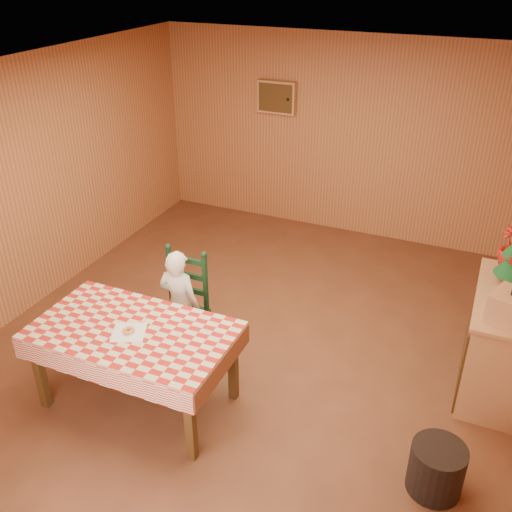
# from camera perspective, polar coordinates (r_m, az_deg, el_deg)

# --- Properties ---
(ground) EXTENTS (6.00, 6.00, 0.00)m
(ground) POSITION_cam_1_polar(r_m,az_deg,el_deg) (5.70, -0.81, -9.30)
(ground) COLOR brown
(ground) RESTS_ON ground
(cabin_walls) EXTENTS (5.10, 6.05, 2.65)m
(cabin_walls) POSITION_cam_1_polar(r_m,az_deg,el_deg) (5.26, 1.44, 10.02)
(cabin_walls) COLOR #B46E41
(cabin_walls) RESTS_ON ground
(dining_table) EXTENTS (1.66, 0.96, 0.77)m
(dining_table) POSITION_cam_1_polar(r_m,az_deg,el_deg) (4.81, -12.15, -7.94)
(dining_table) COLOR #4E3214
(dining_table) RESTS_ON ground
(ladder_chair) EXTENTS (0.44, 0.40, 1.08)m
(ladder_chair) POSITION_cam_1_polar(r_m,az_deg,el_deg) (5.45, -7.30, -5.05)
(ladder_chair) COLOR black
(ladder_chair) RESTS_ON ground
(seated_child) EXTENTS (0.41, 0.27, 1.12)m
(seated_child) POSITION_cam_1_polar(r_m,az_deg,el_deg) (5.37, -7.64, -4.84)
(seated_child) COLOR white
(seated_child) RESTS_ON ground
(napkin) EXTENTS (0.34, 0.34, 0.00)m
(napkin) POSITION_cam_1_polar(r_m,az_deg,el_deg) (4.73, -12.60, -7.45)
(napkin) COLOR white
(napkin) RESTS_ON dining_table
(donut) EXTENTS (0.11, 0.11, 0.03)m
(donut) POSITION_cam_1_polar(r_m,az_deg,el_deg) (4.72, -12.62, -7.28)
(donut) COLOR #DA8C4E
(donut) RESTS_ON napkin
(shelf_unit) EXTENTS (0.54, 1.24, 0.93)m
(shelf_unit) POSITION_cam_1_polar(r_m,az_deg,el_deg) (5.46, 23.05, -7.82)
(shelf_unit) COLOR tan
(shelf_unit) RESTS_ON ground
(crate) EXTENTS (0.38, 0.38, 0.25)m
(crate) POSITION_cam_1_polar(r_m,az_deg,el_deg) (4.81, 24.22, -4.83)
(crate) COLOR tan
(crate) RESTS_ON shelf_unit
(flower_arrangement) EXTENTS (0.25, 0.25, 0.39)m
(flower_arrangement) POSITION_cam_1_polar(r_m,az_deg,el_deg) (5.61, 24.19, 0.85)
(flower_arrangement) COLOR #A5150F
(flower_arrangement) RESTS_ON shelf_unit
(storage_bin) EXTENTS (0.53, 0.53, 0.40)m
(storage_bin) POSITION_cam_1_polar(r_m,az_deg,el_deg) (4.56, 17.58, -19.61)
(storage_bin) COLOR black
(storage_bin) RESTS_ON ground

